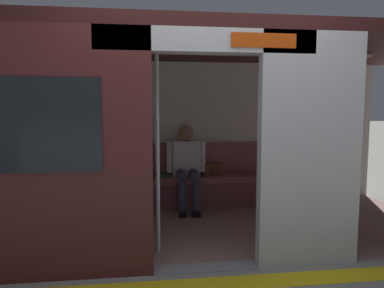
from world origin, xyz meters
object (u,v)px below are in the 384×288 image
at_px(train_car, 185,106).
at_px(person_seated, 187,161).
at_px(handbag, 212,169).
at_px(book, 163,175).
at_px(grab_pole_door, 158,149).
at_px(bench_seat, 183,183).

xyz_separation_m(train_car, person_seated, (-0.11, -0.85, -0.77)).
xyz_separation_m(handbag, book, (0.71, 0.01, -0.07)).
bearing_deg(grab_pole_door, train_car, -117.25).
xyz_separation_m(person_seated, grab_pole_door, (0.46, 1.53, 0.36)).
relative_size(handbag, grab_pole_door, 0.12).
distance_m(book, grab_pole_door, 1.71).
height_order(bench_seat, handbag, handbag).
bearing_deg(handbag, person_seated, 13.78).
height_order(bench_seat, book, book).
height_order(person_seated, book, person_seated).
distance_m(train_car, person_seated, 1.16).
height_order(bench_seat, grab_pole_door, grab_pole_door).
height_order(person_seated, handbag, person_seated).
distance_m(bench_seat, person_seated, 0.33).
height_order(train_car, person_seated, train_car).
xyz_separation_m(train_car, book, (0.22, -0.94, -0.98)).
bearing_deg(person_seated, bench_seat, -45.89).
bearing_deg(book, bench_seat, 153.23).
bearing_deg(person_seated, handbag, -166.22).
bearing_deg(grab_pole_door, bench_seat, -104.49).
height_order(bench_seat, person_seated, person_seated).
bearing_deg(bench_seat, book, -6.53).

